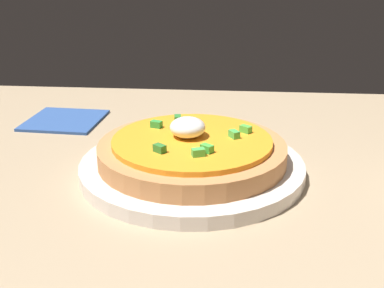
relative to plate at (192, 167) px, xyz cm
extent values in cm
cube|color=tan|center=(-6.53, 8.14, -1.77)|extent=(106.43, 87.96, 2.03)
cylinder|color=silver|center=(0.00, 0.00, 0.00)|extent=(25.03, 25.03, 1.50)
cylinder|color=#C07F4A|center=(0.00, 0.00, 1.80)|extent=(20.90, 20.90, 2.09)
cylinder|color=orange|center=(0.00, 0.00, 3.13)|extent=(17.70, 17.70, 0.57)
ellipsoid|color=white|center=(0.53, -0.48, 4.53)|extent=(3.95, 3.95, 2.23)
cube|color=green|center=(4.47, -3.24, 3.81)|extent=(1.47, 1.17, 0.80)
cube|color=#51B741|center=(-5.91, -2.47, 3.81)|extent=(1.50, 1.41, 0.80)
cube|color=green|center=(-1.86, 3.78, 3.81)|extent=(1.50, 1.41, 0.80)
cube|color=green|center=(-4.61, -0.66, 3.81)|extent=(1.35, 1.51, 0.80)
cube|color=#317B2E|center=(2.96, 4.19, 3.81)|extent=(1.50, 1.42, 0.80)
cube|color=#4BBB4E|center=(-1.05, 4.91, 3.81)|extent=(1.48, 1.19, 0.80)
cube|color=#2C7D32|center=(2.21, -5.44, 3.81)|extent=(0.97, 1.38, 0.80)
cube|color=#2C4D8E|center=(20.37, -16.32, -0.55)|extent=(11.13, 11.13, 0.40)
camera|label=1|loc=(-4.21, 48.73, 22.02)|focal=44.54mm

